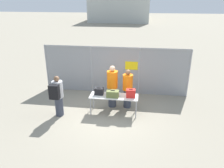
{
  "coord_description": "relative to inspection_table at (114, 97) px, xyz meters",
  "views": [
    {
      "loc": [
        1.27,
        -7.73,
        4.5
      ],
      "look_at": [
        0.07,
        0.78,
        1.05
      ],
      "focal_mm": 35.0,
      "sensor_mm": 36.0,
      "label": 1
    }
  ],
  "objects": [
    {
      "name": "suitcase_olive",
      "position": [
        -0.04,
        -0.1,
        0.2
      ],
      "size": [
        0.49,
        0.3,
        0.29
      ],
      "color": "#566033",
      "rests_on": "inspection_table"
    },
    {
      "name": "fence_section",
      "position": [
        -0.23,
        2.11,
        0.49
      ],
      "size": [
        7.03,
        0.07,
        2.32
      ],
      "color": "#9EA0A5",
      "rests_on": "ground_plane"
    },
    {
      "name": "security_worker_far",
      "position": [
        0.5,
        0.63,
        0.16
      ],
      "size": [
        0.42,
        0.42,
        1.71
      ],
      "rotation": [
        0.0,
        0.0,
        2.65
      ],
      "color": "#383D4C",
      "rests_on": "ground_plane"
    },
    {
      "name": "inspection_table",
      "position": [
        0.0,
        0.0,
        0.0
      ],
      "size": [
        1.94,
        0.69,
        0.78
      ],
      "color": "silver",
      "rests_on": "ground_plane"
    },
    {
      "name": "ground_plane",
      "position": [
        -0.23,
        -0.18,
        -0.72
      ],
      "size": [
        120.0,
        120.0,
        0.0
      ],
      "primitive_type": "plane",
      "color": "gray"
    },
    {
      "name": "security_worker_near",
      "position": [
        -0.15,
        0.62,
        0.24
      ],
      "size": [
        0.46,
        0.46,
        1.85
      ],
      "rotation": [
        0.0,
        0.0,
        3.28
      ],
      "color": "#383D4C",
      "rests_on": "ground_plane"
    },
    {
      "name": "suitcase_red",
      "position": [
        0.67,
        -0.03,
        0.23
      ],
      "size": [
        0.38,
        0.25,
        0.36
      ],
      "color": "red",
      "rests_on": "inspection_table"
    },
    {
      "name": "distant_hangar",
      "position": [
        -3.65,
        38.98,
        2.41
      ],
      "size": [
        11.07,
        13.6,
        6.27
      ],
      "color": "#B2B7B2",
      "rests_on": "ground_plane"
    },
    {
      "name": "traveler_hooded",
      "position": [
        -2.16,
        -0.53,
        0.21
      ],
      "size": [
        0.42,
        0.65,
        1.69
      ],
      "rotation": [
        0.0,
        0.0,
        -0.18
      ],
      "color": "#383D4C",
      "rests_on": "ground_plane"
    },
    {
      "name": "suitcase_black",
      "position": [
        -0.62,
        0.04,
        0.21
      ],
      "size": [
        0.35,
        0.23,
        0.31
      ],
      "color": "black",
      "rests_on": "inspection_table"
    },
    {
      "name": "utility_trailer",
      "position": [
        1.17,
        4.39,
        -0.35
      ],
      "size": [
        3.79,
        2.21,
        0.63
      ],
      "color": "#B2B2B7",
      "rests_on": "ground_plane"
    }
  ]
}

